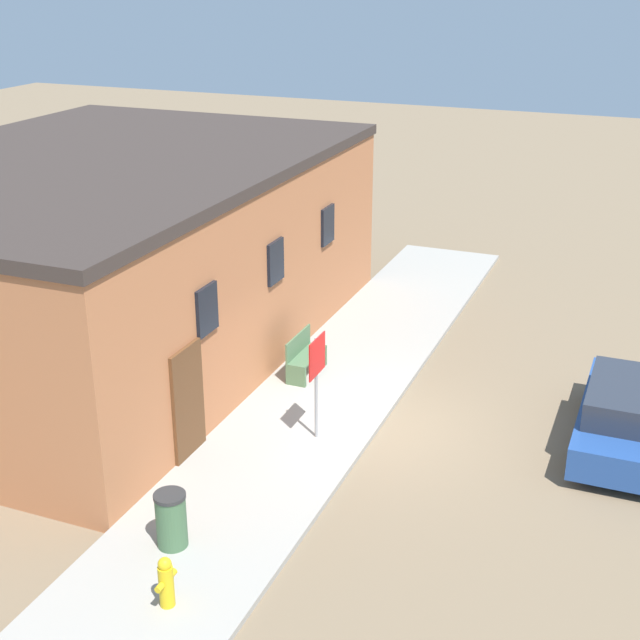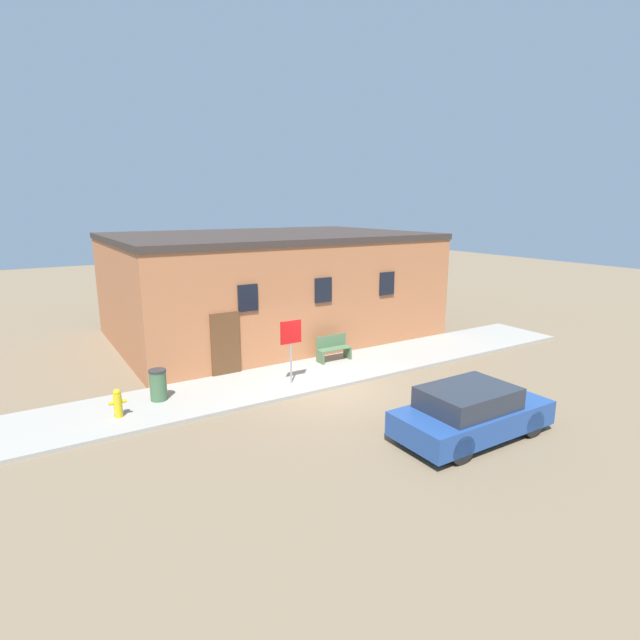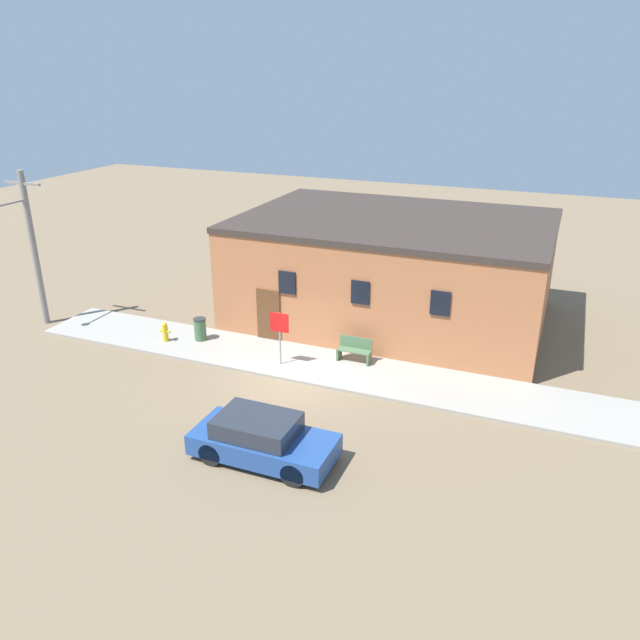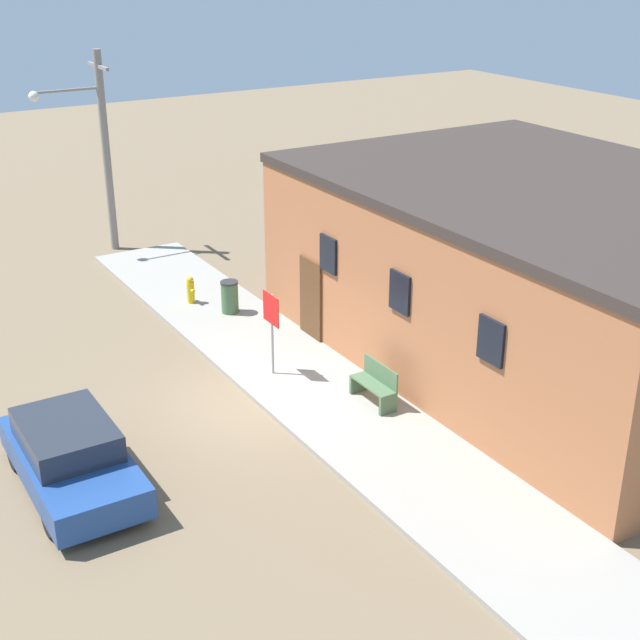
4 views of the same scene
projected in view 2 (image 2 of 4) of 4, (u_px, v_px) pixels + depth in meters
The scene contains 8 objects.
ground_plane at pixel (333, 390), 15.50m from camera, with size 80.00×80.00×0.00m, color #7A664C.
sidewalk at pixel (309, 375), 16.68m from camera, with size 22.72×2.89×0.11m.
brick_building at pixel (269, 284), 21.82m from camera, with size 12.78×9.02×4.44m.
fire_hydrant at pixel (118, 403), 13.16m from camera, with size 0.45×0.21×0.78m.
stop_sign at pixel (291, 339), 15.46m from camera, with size 0.73×0.06×2.02m.
bench at pixel (333, 349), 18.01m from camera, with size 1.26×0.44×0.91m.
trash_bin at pixel (158, 385), 14.31m from camera, with size 0.49×0.49×0.91m.
parked_car at pixel (471, 412), 12.22m from camera, with size 4.05×1.80×1.31m.
Camera 2 is at (-8.08, -12.19, 5.59)m, focal length 28.00 mm.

